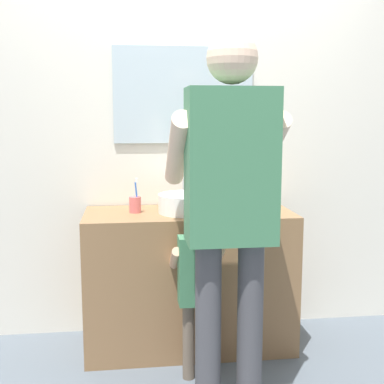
{
  "coord_description": "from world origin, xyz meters",
  "views": [
    {
      "loc": [
        -0.36,
        -2.66,
        1.41
      ],
      "look_at": [
        0.0,
        0.15,
        0.98
      ],
      "focal_mm": 47.51,
      "sensor_mm": 36.0,
      "label": 1
    }
  ],
  "objects_px": {
    "child_toddler": "(198,280)",
    "adult_parent": "(230,190)",
    "toothbrush_cup": "(135,204)",
    "soap_bottle": "(252,200)"
  },
  "relations": [
    {
      "from": "toothbrush_cup",
      "to": "soap_bottle",
      "type": "xyz_separation_m",
      "value": [
        0.7,
        -0.04,
        0.02
      ]
    },
    {
      "from": "soap_bottle",
      "to": "child_toddler",
      "type": "distance_m",
      "value": 0.65
    },
    {
      "from": "toothbrush_cup",
      "to": "child_toddler",
      "type": "xyz_separation_m",
      "value": [
        0.32,
        -0.42,
        -0.34
      ]
    },
    {
      "from": "child_toddler",
      "to": "adult_parent",
      "type": "bearing_deg",
      "value": -67.2
    },
    {
      "from": "toothbrush_cup",
      "to": "adult_parent",
      "type": "relative_size",
      "value": 0.12
    },
    {
      "from": "toothbrush_cup",
      "to": "adult_parent",
      "type": "distance_m",
      "value": 0.83
    },
    {
      "from": "child_toddler",
      "to": "adult_parent",
      "type": "height_order",
      "value": "adult_parent"
    },
    {
      "from": "soap_bottle",
      "to": "adult_parent",
      "type": "bearing_deg",
      "value": -112.87
    },
    {
      "from": "toothbrush_cup",
      "to": "child_toddler",
      "type": "height_order",
      "value": "toothbrush_cup"
    },
    {
      "from": "toothbrush_cup",
      "to": "soap_bottle",
      "type": "bearing_deg",
      "value": -3.12
    }
  ]
}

